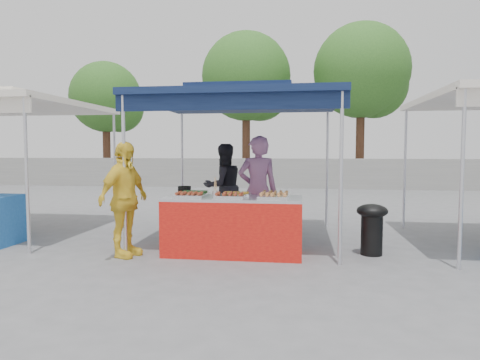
# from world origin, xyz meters

# --- Properties ---
(ground_plane) EXTENTS (80.00, 80.00, 0.00)m
(ground_plane) POSITION_xyz_m (0.00, 0.00, 0.00)
(ground_plane) COLOR slate
(back_wall) EXTENTS (40.00, 0.25, 1.20)m
(back_wall) POSITION_xyz_m (0.00, 11.00, 0.60)
(back_wall) COLOR gray
(back_wall) RESTS_ON ground_plane
(main_canopy) EXTENTS (3.20, 3.20, 2.57)m
(main_canopy) POSITION_xyz_m (0.00, 0.97, 2.37)
(main_canopy) COLOR silver
(main_canopy) RESTS_ON ground_plane
(tree_0) EXTENTS (3.41, 3.33, 5.72)m
(tree_0) POSITION_xyz_m (-8.09, 13.22, 3.91)
(tree_0) COLOR #4A2C1C
(tree_0) RESTS_ON ground_plane
(tree_1) EXTENTS (3.96, 3.96, 6.81)m
(tree_1) POSITION_xyz_m (-1.33, 13.08, 4.66)
(tree_1) COLOR #4A2C1C
(tree_1) RESTS_ON ground_plane
(tree_2) EXTENTS (4.04, 4.04, 6.95)m
(tree_2) POSITION_xyz_m (3.66, 12.87, 4.76)
(tree_2) COLOR #4A2C1C
(tree_2) RESTS_ON ground_plane
(vendor_table) EXTENTS (2.00, 0.80, 0.85)m
(vendor_table) POSITION_xyz_m (0.00, -0.10, 0.43)
(vendor_table) COLOR red
(vendor_table) RESTS_ON ground_plane
(food_tray_fl) EXTENTS (0.42, 0.30, 0.07)m
(food_tray_fl) POSITION_xyz_m (-0.60, -0.34, 0.88)
(food_tray_fl) COLOR white
(food_tray_fl) RESTS_ON vendor_table
(food_tray_fm) EXTENTS (0.42, 0.30, 0.07)m
(food_tray_fm) POSITION_xyz_m (-0.01, -0.34, 0.88)
(food_tray_fm) COLOR white
(food_tray_fm) RESTS_ON vendor_table
(food_tray_fr) EXTENTS (0.42, 0.30, 0.07)m
(food_tray_fr) POSITION_xyz_m (0.59, -0.34, 0.88)
(food_tray_fr) COLOR white
(food_tray_fr) RESTS_ON vendor_table
(food_tray_bl) EXTENTS (0.42, 0.30, 0.07)m
(food_tray_bl) POSITION_xyz_m (-0.60, -0.05, 0.88)
(food_tray_bl) COLOR white
(food_tray_bl) RESTS_ON vendor_table
(food_tray_bm) EXTENTS (0.42, 0.30, 0.07)m
(food_tray_bm) POSITION_xyz_m (0.03, -0.02, 0.88)
(food_tray_bm) COLOR white
(food_tray_bm) RESTS_ON vendor_table
(food_tray_br) EXTENTS (0.42, 0.30, 0.07)m
(food_tray_br) POSITION_xyz_m (0.61, -0.02, 0.88)
(food_tray_br) COLOR white
(food_tray_br) RESTS_ON vendor_table
(cooking_pot) EXTENTS (0.20, 0.20, 0.12)m
(cooking_pot) POSITION_xyz_m (-0.83, 0.23, 0.91)
(cooking_pot) COLOR black
(cooking_pot) RESTS_ON vendor_table
(skewer_cup) EXTENTS (0.09, 0.09, 0.11)m
(skewer_cup) POSITION_xyz_m (-0.23, -0.29, 0.90)
(skewer_cup) COLOR silver
(skewer_cup) RESTS_ON vendor_table
(wok_burner) EXTENTS (0.45, 0.45, 0.76)m
(wok_burner) POSITION_xyz_m (2.01, 0.15, 0.45)
(wok_burner) COLOR black
(wok_burner) RESTS_ON ground_plane
(crate_left) EXTENTS (0.56, 0.39, 0.34)m
(crate_left) POSITION_xyz_m (-0.51, 0.57, 0.17)
(crate_left) COLOR #1641BA
(crate_left) RESTS_ON ground_plane
(crate_right) EXTENTS (0.49, 0.34, 0.29)m
(crate_right) POSITION_xyz_m (0.40, 0.47, 0.15)
(crate_right) COLOR #1641BA
(crate_right) RESTS_ON ground_plane
(crate_stacked) EXTENTS (0.45, 0.31, 0.27)m
(crate_stacked) POSITION_xyz_m (0.40, 0.47, 0.43)
(crate_stacked) COLOR #1641BA
(crate_stacked) RESTS_ON crate_right
(vendor_woman) EXTENTS (0.72, 0.56, 1.76)m
(vendor_woman) POSITION_xyz_m (0.28, 0.65, 0.88)
(vendor_woman) COLOR #9D6492
(vendor_woman) RESTS_ON ground_plane
(helper_man) EXTENTS (1.02, 0.98, 1.66)m
(helper_man) POSITION_xyz_m (-0.50, 1.86, 0.83)
(helper_man) COLOR #222228
(helper_man) RESTS_ON ground_plane
(customer_person) EXTENTS (0.67, 1.05, 1.66)m
(customer_person) POSITION_xyz_m (-1.53, -0.45, 0.83)
(customer_person) COLOR yellow
(customer_person) RESTS_ON ground_plane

